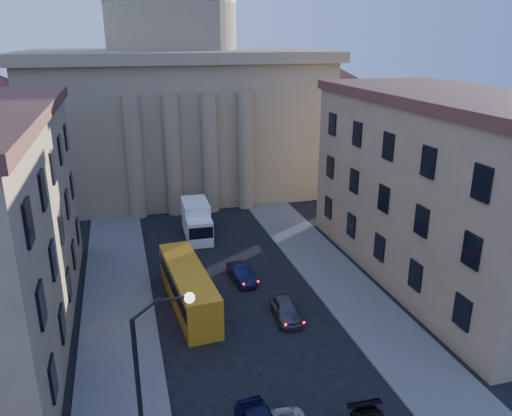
{
  "coord_description": "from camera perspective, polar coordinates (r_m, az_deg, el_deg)",
  "views": [
    {
      "loc": [
        -7.36,
        -9.82,
        18.52
      ],
      "look_at": [
        0.3,
        17.84,
        8.65
      ],
      "focal_mm": 35.0,
      "sensor_mm": 36.0,
      "label": 1
    }
  ],
  "objects": [
    {
      "name": "sidewalk_right",
      "position": [
        36.95,
        12.54,
        -11.47
      ],
      "size": [
        5.0,
        60.0,
        0.15
      ],
      "primitive_type": "cube",
      "color": "#57554F",
      "rests_on": "ground"
    },
    {
      "name": "car_right_far",
      "position": [
        35.28,
        3.37,
        -11.45
      ],
      "size": [
        1.83,
        4.04,
        1.34
      ],
      "primitive_type": "imported",
      "rotation": [
        0.0,
        0.0,
        -0.06
      ],
      "color": "#444549",
      "rests_on": "ground"
    },
    {
      "name": "box_truck",
      "position": [
        48.75,
        -6.77,
        -1.5
      ],
      "size": [
        2.57,
        6.14,
        3.33
      ],
      "rotation": [
        0.0,
        0.0,
        -0.03
      ],
      "color": "white",
      "rests_on": "ground"
    },
    {
      "name": "city_bus",
      "position": [
        36.58,
        -7.74,
        -8.84
      ],
      "size": [
        3.13,
        10.44,
        2.9
      ],
      "rotation": [
        0.0,
        0.0,
        0.08
      ],
      "color": "orange",
      "rests_on": "ground"
    },
    {
      "name": "building_right",
      "position": [
        41.58,
        21.14,
        2.19
      ],
      "size": [
        11.6,
        26.6,
        14.7
      ],
      "color": "tan",
      "rests_on": "ground"
    },
    {
      "name": "church",
      "position": [
        66.04,
        -9.23,
        12.96
      ],
      "size": [
        68.02,
        28.76,
        36.6
      ],
      "color": "#8E7757",
      "rests_on": "ground"
    },
    {
      "name": "sidewalk_left",
      "position": [
        33.4,
        -15.34,
        -15.32
      ],
      "size": [
        5.0,
        60.0,
        0.15
      ],
      "primitive_type": "cube",
      "color": "#57554F",
      "rests_on": "ground"
    },
    {
      "name": "street_lamp",
      "position": [
        22.2,
        -11.98,
        -18.1
      ],
      "size": [
        2.62,
        0.44,
        8.83
      ],
      "color": "black",
      "rests_on": "ground"
    },
    {
      "name": "car_right_distant",
      "position": [
        40.13,
        -1.71,
        -7.51
      ],
      "size": [
        1.72,
        3.95,
        1.26
      ],
      "primitive_type": "imported",
      "rotation": [
        0.0,
        0.0,
        0.1
      ],
      "color": "black",
      "rests_on": "ground"
    }
  ]
}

